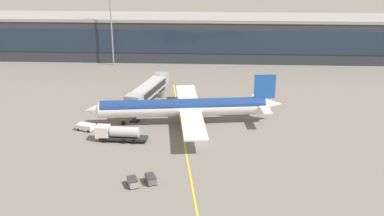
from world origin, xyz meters
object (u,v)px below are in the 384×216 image
at_px(baggage_cart_1, 151,179).
at_px(main_airliner, 185,107).
at_px(fuel_tanker, 118,133).
at_px(baggage_cart_0, 133,182).
at_px(pushback_tug, 86,127).

bearing_deg(baggage_cart_1, main_airliner, 81.74).
height_order(main_airliner, baggage_cart_1, main_airliner).
bearing_deg(fuel_tanker, baggage_cart_0, -71.88).
distance_m(main_airliner, fuel_tanker, 17.22).
height_order(main_airliner, baggage_cart_0, main_airliner).
bearing_deg(baggage_cart_0, pushback_tug, 120.53).
distance_m(baggage_cart_0, baggage_cart_1, 3.20).
distance_m(main_airliner, baggage_cart_0, 30.73).
relative_size(baggage_cart_0, baggage_cart_1, 1.00).
relative_size(pushback_tug, baggage_cart_0, 1.43).
distance_m(pushback_tug, baggage_cart_0, 28.54).
bearing_deg(baggage_cart_0, baggage_cart_1, 22.82).
bearing_deg(main_airliner, baggage_cart_0, -103.40).
xyz_separation_m(pushback_tug, baggage_cart_1, (17.45, -23.34, -0.07)).
bearing_deg(baggage_cart_1, pushback_tug, 126.77).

